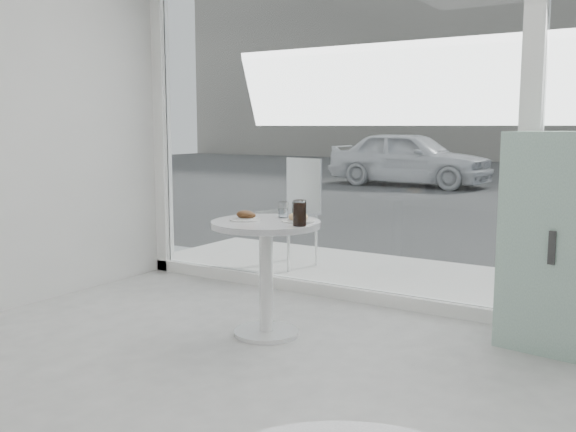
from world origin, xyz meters
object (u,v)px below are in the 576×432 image
Objects in this scene: plate_donut at (298,219)px; cola_glass at (300,213)px; car_white at (410,158)px; main_table at (266,254)px; patio_chair at (295,205)px; water_tumbler_a at (283,211)px; mint_cabinet at (559,242)px; plate_fritter at (246,217)px; water_tumbler_b at (297,211)px.

plate_donut is 1.34× the size of cola_glass.
car_white is at bearing 108.23° from plate_donut.
cola_glass is at bearing -10.42° from main_table.
water_tumbler_a is at bearing -48.44° from patio_chair.
plate_fritter is at bearing -148.67° from mint_cabinet.
mint_cabinet is 8.37× the size of cola_glass.
cola_glass is (-1.38, -0.81, 0.17)m from mint_cabinet.
plate_donut is at bearing 124.42° from cola_glass.
plate_fritter is at bearing -157.05° from plate_donut.
car_white is 11.11m from water_tumbler_a.
car_white is at bearing 106.47° from plate_fritter.
plate_donut is (0.20, 0.09, 0.24)m from main_table.
water_tumbler_b is at bearing -45.56° from patio_chair.
mint_cabinet reaches higher than patio_chair.
plate_fritter is (3.20, -10.84, 0.15)m from car_white.
cola_glass is (0.42, -0.01, 0.05)m from plate_fritter.
plate_fritter is 1.28× the size of cola_glass.
cola_glass is (0.29, -0.26, 0.03)m from water_tumbler_a.
plate_donut is at bearing -45.37° from patio_chair.
cola_glass is at bearing -55.54° from water_tumbler_b.
plate_fritter reaches higher than plate_donut.
patio_chair is at bearing 112.67° from plate_fritter.
car_white is at bearing 108.47° from cola_glass.
water_tumbler_b is at bearing 69.37° from main_table.
main_table is at bearing -155.78° from plate_donut.
car_white reaches higher than plate_fritter.
plate_fritter is 1.93× the size of water_tumbler_a.
mint_cabinet is 6.55× the size of plate_fritter.
water_tumbler_a is at bearing -155.17° from water_tumbler_b.
main_table is 0.28m from plate_fritter.
plate_fritter is at bearing -126.93° from water_tumbler_b.
patio_chair reaches higher than main_table.
plate_donut is 0.18m from cola_glass.
water_tumbler_b is (-0.10, 0.15, 0.03)m from plate_donut.
water_tumbler_b is (3.42, -10.55, 0.17)m from car_white.
water_tumbler_a is (0.13, 0.25, 0.02)m from plate_fritter.
mint_cabinet is 1.97m from plate_fritter.
plate_fritter is at bearing 179.27° from cola_glass.
main_table is at bearing 169.58° from cola_glass.
water_tumbler_b is at bearing -160.06° from car_white.
water_tumbler_a reaches higher than plate_fritter.
plate_fritter is 0.28m from water_tumbler_a.
plate_donut is at bearing -31.04° from water_tumbler_a.
mint_cabinet is 1.62m from plate_donut.
car_white is 17.39× the size of plate_donut.
plate_donut is (0.32, 0.14, -0.01)m from plate_fritter.
patio_chair is 9.33m from car_white.
patio_chair is at bearing 165.27° from mint_cabinet.
main_table is 0.57× the size of mint_cabinet.
mint_cabinet reaches higher than plate_fritter.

